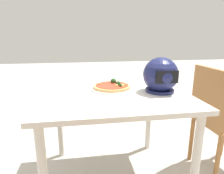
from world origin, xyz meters
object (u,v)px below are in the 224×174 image
object	(u,v)px
motorcycle_helmet	(161,76)
drinking_glass	(161,75)
pizza	(112,86)
chair_side	(216,116)
dining_table	(112,102)

from	to	relation	value
motorcycle_helmet	drinking_glass	bearing A→B (deg)	-114.00
pizza	chair_side	bearing A→B (deg)	178.24
dining_table	chair_side	xyz separation A→B (m)	(-0.86, 0.00, -0.16)
pizza	drinking_glass	bearing A→B (deg)	-163.32
motorcycle_helmet	drinking_glass	xyz separation A→B (m)	(-0.11, -0.24, -0.05)
dining_table	motorcycle_helmet	world-z (taller)	motorcycle_helmet
pizza	chair_side	size ratio (longest dim) A/B	0.30
drinking_glass	chair_side	bearing A→B (deg)	160.25
pizza	motorcycle_helmet	size ratio (longest dim) A/B	1.12
pizza	drinking_glass	distance (m)	0.45
motorcycle_helmet	chair_side	distance (m)	0.66
drinking_glass	pizza	bearing A→B (deg)	16.68
motorcycle_helmet	chair_side	bearing A→B (deg)	-170.68
motorcycle_helmet	drinking_glass	distance (m)	0.27
pizza	drinking_glass	size ratio (longest dim) A/B	1.97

